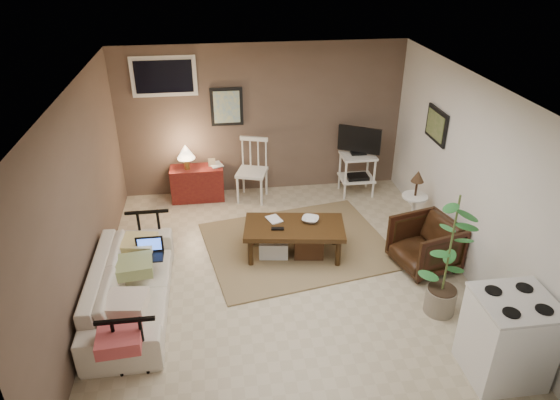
{
  "coord_description": "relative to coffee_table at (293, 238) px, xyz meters",
  "views": [
    {
      "loc": [
        -0.74,
        -5.02,
        3.81
      ],
      "look_at": [
        -0.01,
        0.35,
        0.91
      ],
      "focal_mm": 32.0,
      "sensor_mm": 36.0,
      "label": 1
    }
  ],
  "objects": [
    {
      "name": "floor",
      "position": [
        -0.18,
        -0.45,
        -0.27
      ],
      "size": [
        5.0,
        5.0,
        0.0
      ],
      "primitive_type": "plane",
      "color": "#C1B293",
      "rests_on": "ground"
    },
    {
      "name": "art_back",
      "position": [
        -0.73,
        2.02,
        1.18
      ],
      "size": [
        0.5,
        0.03,
        0.6
      ],
      "primitive_type": "cube",
      "color": "black"
    },
    {
      "name": "art_right",
      "position": [
        2.04,
        0.6,
        1.25
      ],
      "size": [
        0.03,
        0.6,
        0.45
      ],
      "primitive_type": "cube",
      "color": "black"
    },
    {
      "name": "window",
      "position": [
        -1.63,
        2.02,
        1.68
      ],
      "size": [
        0.96,
        0.03,
        0.6
      ],
      "primitive_type": "cube",
      "color": "white"
    },
    {
      "name": "rug",
      "position": [
        0.09,
        0.22,
        -0.26
      ],
      "size": [
        2.72,
        2.33,
        0.02
      ],
      "primitive_type": "cube",
      "rotation": [
        0.0,
        0.0,
        0.18
      ],
      "color": "olive",
      "rests_on": "floor"
    },
    {
      "name": "coffee_table",
      "position": [
        0.0,
        0.0,
        0.0
      ],
      "size": [
        1.38,
        0.85,
        0.49
      ],
      "color": "#3E2511",
      "rests_on": "floor"
    },
    {
      "name": "sofa",
      "position": [
        -1.98,
        -0.79,
        0.13
      ],
      "size": [
        0.61,
        2.08,
        0.81
      ],
      "primitive_type": "imported",
      "rotation": [
        0.0,
        0.0,
        1.57
      ],
      "color": "white",
      "rests_on": "floor"
    },
    {
      "name": "sofa_pillows",
      "position": [
        -1.93,
        -1.03,
        0.23
      ],
      "size": [
        0.4,
        1.98,
        0.14
      ],
      "primitive_type": null,
      "color": "beige",
      "rests_on": "sofa"
    },
    {
      "name": "sofa_end_rails",
      "position": [
        -1.86,
        -0.79,
        0.08
      ],
      "size": [
        0.56,
        2.08,
        0.7
      ],
      "primitive_type": null,
      "color": "black",
      "rests_on": "floor"
    },
    {
      "name": "laptop",
      "position": [
        -1.78,
        -0.44,
        0.25
      ],
      "size": [
        0.32,
        0.23,
        0.22
      ],
      "color": "black",
      "rests_on": "sofa"
    },
    {
      "name": "red_console",
      "position": [
        -1.28,
        1.8,
        0.06
      ],
      "size": [
        0.83,
        0.37,
        0.96
      ],
      "color": "maroon",
      "rests_on": "floor"
    },
    {
      "name": "spindle_chair",
      "position": [
        -0.39,
        1.71,
        0.19
      ],
      "size": [
        0.56,
        0.56,
        0.99
      ],
      "color": "white",
      "rests_on": "floor"
    },
    {
      "name": "tv_stand",
      "position": [
        1.31,
        1.65,
        0.33
      ],
      "size": [
        0.61,
        0.44,
        1.15
      ],
      "color": "white",
      "rests_on": "floor"
    },
    {
      "name": "side_table",
      "position": [
        1.78,
        0.38,
        0.32
      ],
      "size": [
        0.36,
        0.36,
        0.96
      ],
      "color": "white",
      "rests_on": "floor"
    },
    {
      "name": "armchair",
      "position": [
        1.61,
        -0.47,
        0.09
      ],
      "size": [
        0.82,
        0.85,
        0.73
      ],
      "primitive_type": "imported",
      "rotation": [
        0.0,
        0.0,
        -1.32
      ],
      "color": "black",
      "rests_on": "floor"
    },
    {
      "name": "potted_plant",
      "position": [
        1.47,
        -1.33,
        0.53
      ],
      "size": [
        0.38,
        0.38,
        1.52
      ],
      "color": "gray",
      "rests_on": "floor"
    },
    {
      "name": "stove",
      "position": [
        1.68,
        -2.27,
        0.18
      ],
      "size": [
        0.69,
        0.65,
        0.91
      ],
      "color": "white",
      "rests_on": "floor"
    },
    {
      "name": "bowl",
      "position": [
        0.23,
        0.08,
        0.3
      ],
      "size": [
        0.22,
        0.13,
        0.22
      ],
      "primitive_type": "imported",
      "rotation": [
        0.0,
        0.0,
        -0.39
      ],
      "color": "#3E2511",
      "rests_on": "coffee_table"
    },
    {
      "name": "book_table",
      "position": [
        -0.31,
        0.15,
        0.3
      ],
      "size": [
        0.16,
        0.07,
        0.23
      ],
      "primitive_type": "imported",
      "rotation": [
        0.0,
        0.0,
        0.35
      ],
      "color": "#3E2511",
      "rests_on": "coffee_table"
    },
    {
      "name": "book_console",
      "position": [
        -1.04,
        1.81,
        0.4
      ],
      "size": [
        0.18,
        0.08,
        0.25
      ],
      "primitive_type": "imported",
      "rotation": [
        0.0,
        0.0,
        0.31
      ],
      "color": "#3E2511",
      "rests_on": "red_console"
    }
  ]
}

